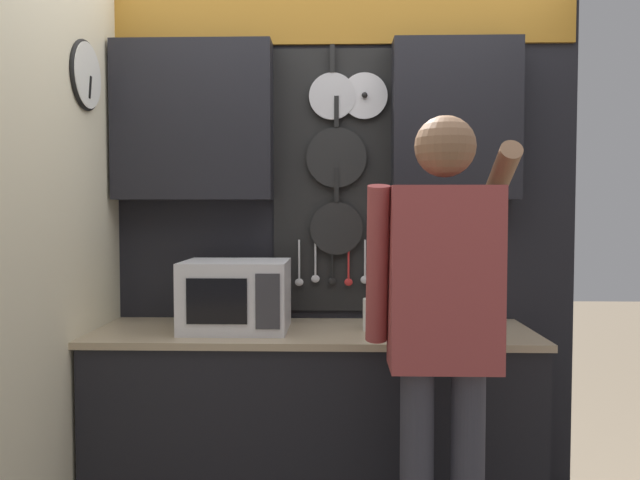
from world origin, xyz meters
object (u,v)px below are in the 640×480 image
at_px(microwave, 236,295).
at_px(utensil_crock, 376,311).
at_px(knife_block, 430,309).
at_px(person, 443,315).

relative_size(microwave, utensil_crock, 1.30).
relative_size(knife_block, utensil_crock, 0.76).
distance_m(knife_block, utensil_crock, 0.24).
bearing_deg(microwave, knife_block, 0.03).
bearing_deg(person, knife_block, 86.20).
bearing_deg(microwave, utensil_crock, -0.00).
bearing_deg(knife_block, utensil_crock, -179.89).
xyz_separation_m(microwave, person, (0.82, -0.55, 0.01)).
height_order(microwave, knife_block, microwave).
relative_size(microwave, knife_block, 1.72).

